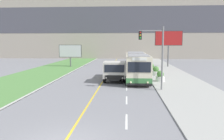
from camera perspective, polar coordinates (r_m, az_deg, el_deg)
lane_marking_centre at (r=12.64m, az=-7.16°, el=-13.34°), size 2.88×140.00×0.01m
apartment_block_background at (r=65.23m, az=1.51°, el=12.19°), size 80.00×8.04×20.40m
city_bus at (r=27.41m, az=6.43°, el=1.14°), size 2.69×12.49×3.12m
dump_truck at (r=25.29m, az=0.89°, el=-0.18°), size 2.59×6.71×2.33m
car_distant at (r=42.48m, az=5.92°, el=2.04°), size 1.80×4.30×1.45m
traffic_light_mast at (r=20.41m, az=11.29°, el=5.13°), size 2.28×0.32×5.89m
billboard_large at (r=41.35m, az=14.58°, el=7.71°), size 4.93×0.24×6.58m
billboard_small at (r=41.19m, az=-10.84°, el=4.76°), size 4.20×0.24×4.06m
planter_round_near at (r=25.31m, az=12.47°, el=-1.68°), size 0.99×0.99×1.21m
planter_round_second at (r=29.79m, az=11.37°, el=-0.33°), size 1.04×1.04×1.24m
planter_round_third at (r=34.27m, az=10.28°, el=0.60°), size 0.97×0.97×1.17m
planter_round_far at (r=38.79m, az=9.89°, el=1.40°), size 0.99×0.99×1.23m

